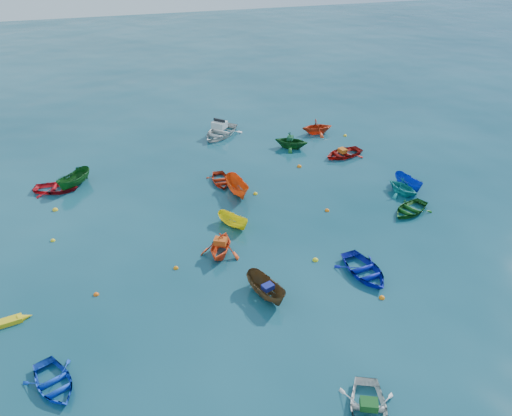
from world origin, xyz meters
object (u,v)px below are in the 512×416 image
object	(u,v)px
dinghy_white_near	(368,414)
motorboat_white	(220,136)
dinghy_blue_sw	(55,386)
dinghy_blue_se	(364,274)

from	to	relation	value
dinghy_white_near	motorboat_white	bearing A→B (deg)	111.82
dinghy_blue_sw	dinghy_white_near	distance (m)	13.68
dinghy_white_near	dinghy_blue_se	bearing A→B (deg)	87.03
dinghy_white_near	motorboat_white	size ratio (longest dim) A/B	0.75
dinghy_blue_se	motorboat_white	size ratio (longest dim) A/B	0.82
dinghy_blue_sw	dinghy_white_near	bearing A→B (deg)	-44.68
motorboat_white	dinghy_blue_sw	bearing A→B (deg)	-73.69
dinghy_white_near	dinghy_blue_se	size ratio (longest dim) A/B	0.91
dinghy_blue_se	motorboat_white	bearing A→B (deg)	91.93
dinghy_blue_se	dinghy_blue_sw	bearing A→B (deg)	-176.21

